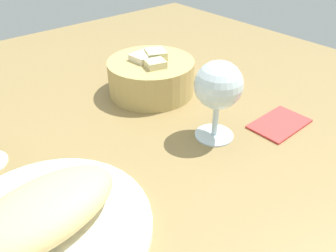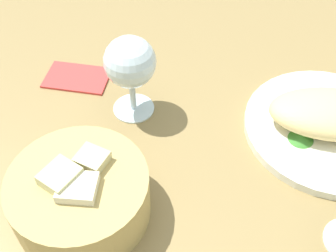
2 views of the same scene
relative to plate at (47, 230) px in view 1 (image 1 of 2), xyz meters
The scene contains 7 objects.
ground_plane 17.32cm from the plate, 15.22° to the left, with size 140.00×140.00×2.00cm, color olive.
plate is the anchor object (origin of this frame).
omelette 3.22cm from the plate, 90.00° to the right, with size 19.25×10.33×5.05cm, color #E4C57E.
lettuce_garnish 5.87cm from the plate, 40.79° to the left, with size 3.83×3.83×1.06cm, color #3A822E.
bread_basket 38.87cm from the plate, 32.66° to the left, with size 17.86×17.86×8.71cm.
wine_glass_near 32.02cm from the plate, ahead, with size 7.93×7.93×13.80cm.
folded_napkin 42.69cm from the plate, ahead, with size 11.00×7.00×0.80cm, color #CF3B38.
Camera 1 is at (-23.08, -34.80, 34.16)cm, focal length 36.16 mm.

